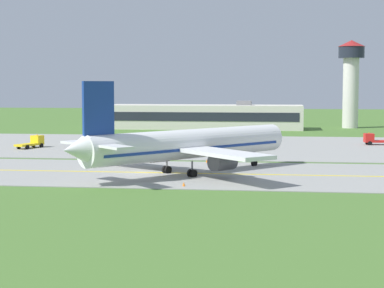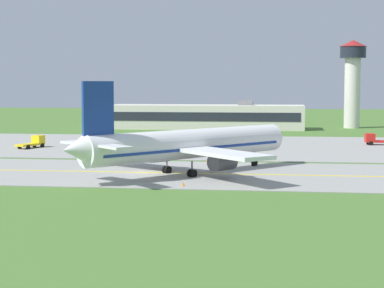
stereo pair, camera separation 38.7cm
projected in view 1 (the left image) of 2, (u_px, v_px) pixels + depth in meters
ground_plane at (144, 173)px, 93.32m from camera, size 500.00×500.00×0.00m
taxiway_strip at (144, 173)px, 93.31m from camera, size 240.00×28.00×0.10m
apron_pad at (235, 146)px, 133.54m from camera, size 140.00×52.00×0.10m
taxiway_centreline at (144, 172)px, 93.31m from camera, size 220.00×0.60×0.01m
airplane_lead at (187, 145)px, 91.48m from camera, size 29.59×32.75×12.70m
service_truck_baggage at (375, 139)px, 135.94m from camera, size 6.58×2.86×2.59m
service_truck_fuel at (33, 142)px, 129.81m from camera, size 4.12×6.71×2.59m
terminal_building at (206, 117)px, 186.47m from camera, size 53.36×12.76×7.80m
control_tower at (351, 75)px, 188.76m from camera, size 7.60×7.60×24.64m
traffic_cone_near_edge at (207, 161)px, 105.09m from camera, size 0.44×0.44×0.60m
traffic_cone_mid_edge at (184, 185)px, 80.73m from camera, size 0.44×0.44×0.60m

